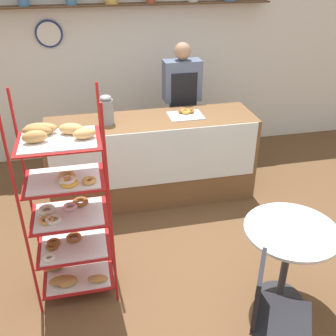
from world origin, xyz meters
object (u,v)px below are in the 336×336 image
cafe_table (288,248)px  coffee_carafe (106,110)px  donut_tray_counter (186,113)px  pastry_rack (66,209)px  cafe_chair (270,307)px  person_worker (182,105)px

cafe_table → coffee_carafe: (-1.23, 1.82, 0.58)m
coffee_carafe → donut_tray_counter: 0.89m
pastry_rack → donut_tray_counter: size_ratio=4.65×
coffee_carafe → donut_tray_counter: bearing=4.3°
coffee_carafe → pastry_rack: bearing=-108.8°
pastry_rack → cafe_chair: size_ratio=2.00×
pastry_rack → donut_tray_counter: pastry_rack is taller
cafe_chair → coffee_carafe: 2.53m
pastry_rack → person_worker: (1.41, 1.89, 0.08)m
cafe_table → donut_tray_counter: 1.97m
person_worker → cafe_chair: bearing=-92.3°
donut_tray_counter → person_worker: bearing=80.5°
coffee_carafe → donut_tray_counter: coffee_carafe is taller
pastry_rack → person_worker: size_ratio=1.05×
person_worker → donut_tray_counter: person_worker is taller
person_worker → cafe_chair: 2.93m
cafe_chair → cafe_table: bearing=-7.8°
pastry_rack → cafe_table: (1.67, -0.52, -0.26)m
person_worker → cafe_chair: size_ratio=1.91×
cafe_chair → pastry_rack: bearing=82.0°
coffee_carafe → donut_tray_counter: (0.88, 0.07, -0.14)m
person_worker → cafe_chair: person_worker is taller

